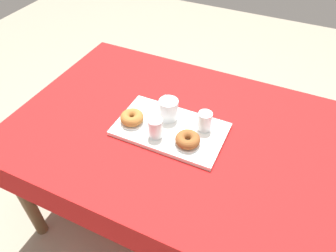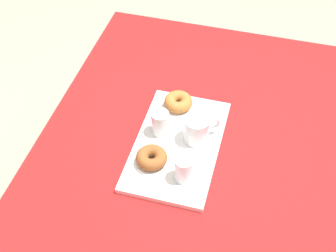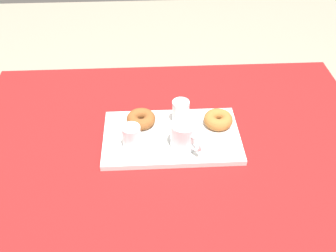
# 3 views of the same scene
# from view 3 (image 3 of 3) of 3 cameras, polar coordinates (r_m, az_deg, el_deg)

# --- Properties ---
(dining_table) EXTENTS (1.45, 1.03, 0.72)m
(dining_table) POSITION_cam_3_polar(r_m,az_deg,el_deg) (1.40, 0.58, -5.35)
(dining_table) COLOR red
(dining_table) RESTS_ON ground
(serving_tray) EXTENTS (0.48, 0.28, 0.02)m
(serving_tray) POSITION_cam_3_polar(r_m,az_deg,el_deg) (1.36, 0.44, -1.64)
(serving_tray) COLOR white
(serving_tray) RESTS_ON dining_table
(tea_mug_left) EXTENTS (0.10, 0.12, 0.10)m
(tea_mug_left) POSITION_cam_3_polar(r_m,az_deg,el_deg) (1.28, 2.35, -1.50)
(tea_mug_left) COLOR white
(tea_mug_left) RESTS_ON serving_tray
(water_glass_near) EXTENTS (0.06, 0.06, 0.09)m
(water_glass_near) POSITION_cam_3_polar(r_m,az_deg,el_deg) (1.28, -5.40, -1.87)
(water_glass_near) COLOR white
(water_glass_near) RESTS_ON serving_tray
(water_glass_far) EXTENTS (0.06, 0.06, 0.09)m
(water_glass_far) POSITION_cam_3_polar(r_m,az_deg,el_deg) (1.38, 1.88, 1.94)
(water_glass_far) COLOR white
(water_glass_far) RESTS_ON serving_tray
(donut_plate_left) EXTENTS (0.11, 0.11, 0.01)m
(donut_plate_left) POSITION_cam_3_polar(r_m,az_deg,el_deg) (1.39, -3.98, 0.28)
(donut_plate_left) COLOR white
(donut_plate_left) RESTS_ON serving_tray
(sugar_donut_left) EXTENTS (0.10, 0.10, 0.04)m
(sugar_donut_left) POSITION_cam_3_polar(r_m,az_deg,el_deg) (1.38, -4.03, 1.05)
(sugar_donut_left) COLOR brown
(sugar_donut_left) RESTS_ON donut_plate_left
(donut_plate_right) EXTENTS (0.11, 0.11, 0.01)m
(donut_plate_right) POSITION_cam_3_polar(r_m,az_deg,el_deg) (1.40, 7.38, 0.16)
(donut_plate_right) COLOR white
(donut_plate_right) RESTS_ON serving_tray
(sugar_donut_right) EXTENTS (0.10, 0.10, 0.04)m
(sugar_donut_right) POSITION_cam_3_polar(r_m,az_deg,el_deg) (1.38, 7.46, 0.95)
(sugar_donut_right) COLOR #A3662D
(sugar_donut_right) RESTS_ON donut_plate_right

